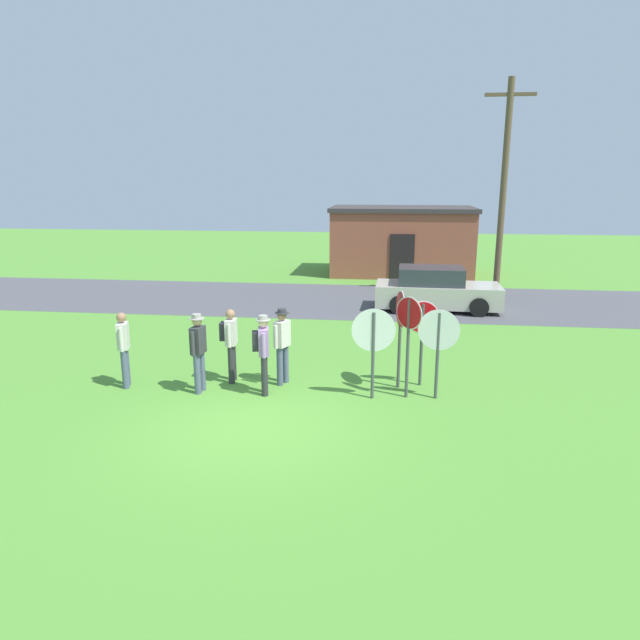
{
  "coord_description": "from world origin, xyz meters",
  "views": [
    {
      "loc": [
        2.52,
        -9.57,
        4.49
      ],
      "look_at": [
        0.96,
        3.14,
        1.3
      ],
      "focal_mm": 31.79,
      "sensor_mm": 36.0,
      "label": 1
    }
  ],
  "objects_px": {
    "parked_car_on_street": "(436,290)",
    "stop_sign_low_front": "(438,339)",
    "stop_sign_rear_left": "(373,338)",
    "person_in_blue": "(198,348)",
    "stop_sign_nearest": "(400,322)",
    "stop_sign_leaning_right": "(408,330)",
    "person_in_teal": "(124,345)",
    "utility_pole": "(503,187)",
    "person_near_signs": "(282,342)",
    "stop_sign_far_back": "(422,329)",
    "person_with_sunhat": "(263,349)",
    "person_holding_notes": "(230,340)"
  },
  "relations": [
    {
      "from": "stop_sign_leaning_right",
      "to": "person_in_teal",
      "type": "relative_size",
      "value": 1.29
    },
    {
      "from": "utility_pole",
      "to": "stop_sign_nearest",
      "type": "xyz_separation_m",
      "value": [
        -3.87,
        -10.29,
        -2.7
      ]
    },
    {
      "from": "utility_pole",
      "to": "person_with_sunhat",
      "type": "xyz_separation_m",
      "value": [
        -6.74,
        -11.05,
        -3.19
      ]
    },
    {
      "from": "stop_sign_low_front",
      "to": "parked_car_on_street",
      "type": "bearing_deg",
      "value": 85.91
    },
    {
      "from": "utility_pole",
      "to": "stop_sign_far_back",
      "type": "bearing_deg",
      "value": -108.5
    },
    {
      "from": "stop_sign_low_front",
      "to": "person_with_sunhat",
      "type": "bearing_deg",
      "value": -176.43
    },
    {
      "from": "stop_sign_low_front",
      "to": "person_holding_notes",
      "type": "distance_m",
      "value": 4.58
    },
    {
      "from": "stop_sign_low_front",
      "to": "person_in_blue",
      "type": "distance_m",
      "value": 5.06
    },
    {
      "from": "stop_sign_low_front",
      "to": "person_with_sunhat",
      "type": "distance_m",
      "value": 3.67
    },
    {
      "from": "person_in_blue",
      "to": "person_holding_notes",
      "type": "distance_m",
      "value": 0.87
    },
    {
      "from": "stop_sign_rear_left",
      "to": "parked_car_on_street",
      "type": "bearing_deg",
      "value": 77.41
    },
    {
      "from": "stop_sign_rear_left",
      "to": "stop_sign_far_back",
      "type": "height_order",
      "value": "stop_sign_rear_left"
    },
    {
      "from": "utility_pole",
      "to": "person_holding_notes",
      "type": "bearing_deg",
      "value": -126.28
    },
    {
      "from": "person_holding_notes",
      "to": "stop_sign_nearest",
      "type": "bearing_deg",
      "value": 1.51
    },
    {
      "from": "person_in_teal",
      "to": "person_with_sunhat",
      "type": "bearing_deg",
      "value": -1.24
    },
    {
      "from": "stop_sign_leaning_right",
      "to": "person_holding_notes",
      "type": "distance_m",
      "value": 3.98
    },
    {
      "from": "stop_sign_far_back",
      "to": "stop_sign_low_front",
      "type": "bearing_deg",
      "value": -68.22
    },
    {
      "from": "stop_sign_leaning_right",
      "to": "parked_car_on_street",
      "type": "bearing_deg",
      "value": 81.82
    },
    {
      "from": "stop_sign_rear_left",
      "to": "person_holding_notes",
      "type": "distance_m",
      "value": 3.29
    },
    {
      "from": "stop_sign_rear_left",
      "to": "person_with_sunhat",
      "type": "relative_size",
      "value": 1.11
    },
    {
      "from": "person_near_signs",
      "to": "person_in_blue",
      "type": "bearing_deg",
      "value": -156.87
    },
    {
      "from": "person_in_blue",
      "to": "person_in_teal",
      "type": "bearing_deg",
      "value": 176.12
    },
    {
      "from": "stop_sign_rear_left",
      "to": "person_with_sunhat",
      "type": "bearing_deg",
      "value": -178.92
    },
    {
      "from": "stop_sign_nearest",
      "to": "stop_sign_far_back",
      "type": "bearing_deg",
      "value": 22.13
    },
    {
      "from": "stop_sign_rear_left",
      "to": "person_in_blue",
      "type": "bearing_deg",
      "value": -178.55
    },
    {
      "from": "person_in_blue",
      "to": "person_near_signs",
      "type": "height_order",
      "value": "same"
    },
    {
      "from": "parked_car_on_street",
      "to": "stop_sign_low_front",
      "type": "bearing_deg",
      "value": -94.09
    },
    {
      "from": "stop_sign_nearest",
      "to": "person_near_signs",
      "type": "distance_m",
      "value": 2.63
    },
    {
      "from": "utility_pole",
      "to": "stop_sign_low_front",
      "type": "height_order",
      "value": "utility_pole"
    },
    {
      "from": "parked_car_on_street",
      "to": "person_holding_notes",
      "type": "xyz_separation_m",
      "value": [
        -5.15,
        -8.07,
        0.29
      ]
    },
    {
      "from": "stop_sign_far_back",
      "to": "person_in_blue",
      "type": "xyz_separation_m",
      "value": [
        -4.75,
        -1.01,
        -0.33
      ]
    },
    {
      "from": "stop_sign_nearest",
      "to": "person_holding_notes",
      "type": "distance_m",
      "value": 3.8
    },
    {
      "from": "person_holding_notes",
      "to": "stop_sign_low_front",
      "type": "bearing_deg",
      "value": -5.46
    },
    {
      "from": "stop_sign_far_back",
      "to": "person_in_teal",
      "type": "height_order",
      "value": "stop_sign_far_back"
    },
    {
      "from": "utility_pole",
      "to": "stop_sign_leaning_right",
      "type": "distance_m",
      "value": 11.8
    },
    {
      "from": "parked_car_on_street",
      "to": "stop_sign_low_front",
      "type": "height_order",
      "value": "stop_sign_low_front"
    },
    {
      "from": "stop_sign_nearest",
      "to": "stop_sign_rear_left",
      "type": "height_order",
      "value": "stop_sign_nearest"
    },
    {
      "from": "person_in_blue",
      "to": "person_with_sunhat",
      "type": "relative_size",
      "value": 1.0
    },
    {
      "from": "utility_pole",
      "to": "person_near_signs",
      "type": "relative_size",
      "value": 4.63
    },
    {
      "from": "person_in_teal",
      "to": "person_holding_notes",
      "type": "height_order",
      "value": "same"
    },
    {
      "from": "stop_sign_leaning_right",
      "to": "person_with_sunhat",
      "type": "height_order",
      "value": "stop_sign_leaning_right"
    },
    {
      "from": "stop_sign_far_back",
      "to": "person_near_signs",
      "type": "relative_size",
      "value": 1.11
    },
    {
      "from": "stop_sign_far_back",
      "to": "person_with_sunhat",
      "type": "distance_m",
      "value": 3.5
    },
    {
      "from": "utility_pole",
      "to": "stop_sign_low_front",
      "type": "relative_size",
      "value": 4.21
    },
    {
      "from": "person_in_blue",
      "to": "person_in_teal",
      "type": "height_order",
      "value": "person_in_blue"
    },
    {
      "from": "stop_sign_far_back",
      "to": "person_holding_notes",
      "type": "relative_size",
      "value": 1.14
    },
    {
      "from": "stop_sign_leaning_right",
      "to": "stop_sign_rear_left",
      "type": "bearing_deg",
      "value": -168.25
    },
    {
      "from": "stop_sign_leaning_right",
      "to": "person_with_sunhat",
      "type": "distance_m",
      "value": 3.07
    },
    {
      "from": "person_in_blue",
      "to": "person_in_teal",
      "type": "relative_size",
      "value": 1.03
    },
    {
      "from": "stop_sign_nearest",
      "to": "stop_sign_leaning_right",
      "type": "distance_m",
      "value": 0.59
    }
  ]
}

